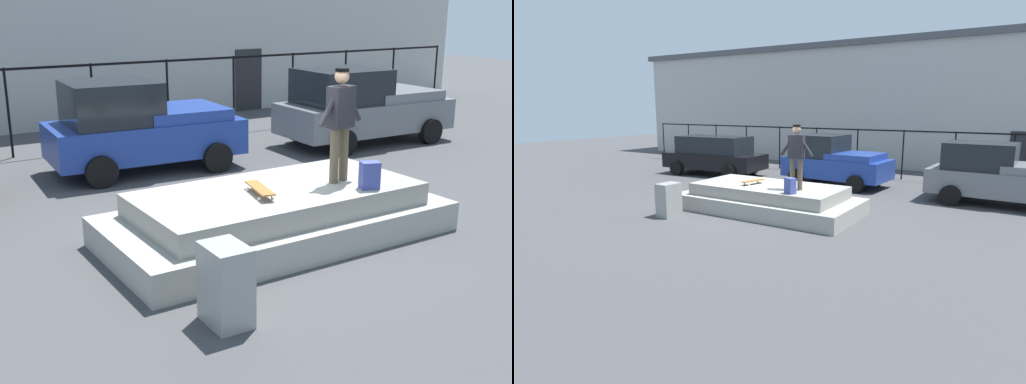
# 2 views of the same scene
# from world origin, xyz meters

# --- Properties ---
(ground_plane) EXTENTS (60.00, 60.00, 0.00)m
(ground_plane) POSITION_xyz_m (0.00, 0.00, 0.00)
(ground_plane) COLOR #424244
(concrete_ledge) EXTENTS (5.26, 2.51, 0.79)m
(concrete_ledge) POSITION_xyz_m (0.22, -0.30, 0.36)
(concrete_ledge) COLOR #9E9B93
(concrete_ledge) RESTS_ON ground_plane
(skateboarder) EXTENTS (0.95, 0.30, 1.76)m
(skateboarder) POSITION_xyz_m (1.23, -0.50, 1.81)
(skateboarder) COLOR brown
(skateboarder) RESTS_ON concrete_ledge
(skateboard) EXTENTS (0.38, 0.83, 0.12)m
(skateboard) POSITION_xyz_m (-0.21, -0.46, 0.89)
(skateboard) COLOR brown
(skateboard) RESTS_ON concrete_ledge
(backpack) EXTENTS (0.33, 0.29, 0.41)m
(backpack) POSITION_xyz_m (1.37, -1.06, 1.00)
(backpack) COLOR #3F4C99
(backpack) RESTS_ON concrete_ledge
(car_blue_pickup_mid) EXTENTS (4.13, 2.32, 1.94)m
(car_blue_pickup_mid) POSITION_xyz_m (0.06, 4.68, 0.95)
(car_blue_pickup_mid) COLOR navy
(car_blue_pickup_mid) RESTS_ON ground_plane
(car_grey_pickup_far) EXTENTS (4.54, 2.25, 1.92)m
(car_grey_pickup_far) POSITION_xyz_m (5.87, 4.22, 0.95)
(car_grey_pickup_far) COLOR slate
(car_grey_pickup_far) RESTS_ON ground_plane
(utility_box) EXTENTS (0.46, 0.61, 0.94)m
(utility_box) POSITION_xyz_m (-1.83, -2.27, 0.47)
(utility_box) COLOR gray
(utility_box) RESTS_ON ground_plane
(fence_row) EXTENTS (24.06, 0.06, 2.07)m
(fence_row) POSITION_xyz_m (0.00, 7.37, 1.41)
(fence_row) COLOR black
(fence_row) RESTS_ON ground_plane
(warehouse_building) EXTENTS (31.73, 6.48, 6.28)m
(warehouse_building) POSITION_xyz_m (0.00, 13.26, 3.15)
(warehouse_building) COLOR #B2B2AD
(warehouse_building) RESTS_ON ground_plane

